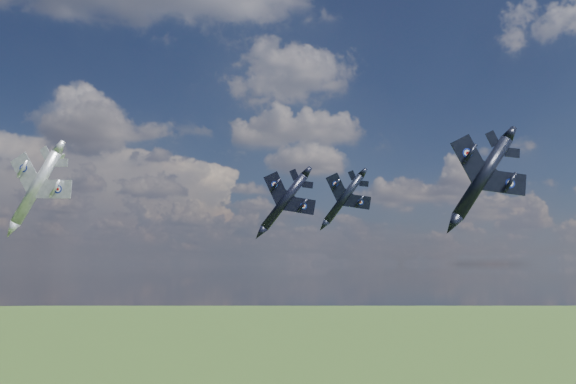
{
  "coord_description": "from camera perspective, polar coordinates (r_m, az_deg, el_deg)",
  "views": [
    {
      "loc": [
        -6.56,
        -67.71,
        73.47
      ],
      "look_at": [
        4.05,
        11.35,
        83.76
      ],
      "focal_mm": 35.0,
      "sensor_mm": 36.0,
      "label": 1
    }
  ],
  "objects": [
    {
      "name": "jet_lead_navy",
      "position": [
        79.24,
        -0.38,
        -0.97
      ],
      "size": [
        11.11,
        14.23,
        7.69
      ],
      "primitive_type": null,
      "rotation": [
        0.0,
        0.65,
        -0.18
      ],
      "color": "black"
    },
    {
      "name": "jet_right_navy",
      "position": [
        74.28,
        19.14,
        1.4
      ],
      "size": [
        12.24,
        16.91,
        9.56
      ],
      "primitive_type": null,
      "rotation": [
        0.0,
        0.61,
        -0.03
      ],
      "color": "black"
    },
    {
      "name": "jet_high_navy",
      "position": [
        98.16,
        5.7,
        -0.65
      ],
      "size": [
        13.08,
        15.79,
        8.14
      ],
      "primitive_type": null,
      "rotation": [
        0.0,
        0.65,
        -0.3
      ],
      "color": "black"
    },
    {
      "name": "jet_left_silver",
      "position": [
        81.9,
        -24.2,
        0.45
      ],
      "size": [
        14.41,
        17.21,
        7.94
      ],
      "primitive_type": null,
      "rotation": [
        0.0,
        0.52,
        -0.28
      ],
      "color": "gray"
    }
  ]
}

